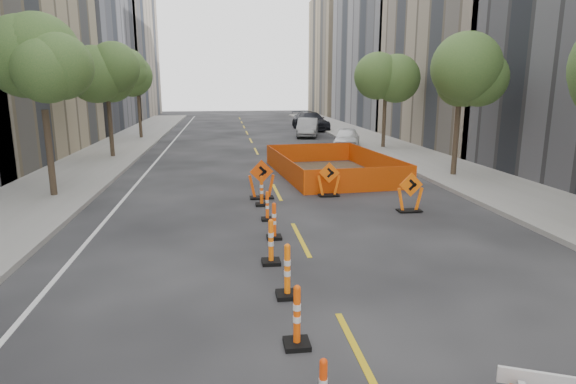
{
  "coord_description": "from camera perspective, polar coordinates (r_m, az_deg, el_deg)",
  "views": [
    {
      "loc": [
        -2.03,
        -8.57,
        4.2
      ],
      "look_at": [
        -0.2,
        5.1,
        1.1
      ],
      "focal_mm": 30.0,
      "sensor_mm": 36.0,
      "label": 1
    }
  ],
  "objects": [
    {
      "name": "ground_plane",
      "position": [
        9.76,
        5.27,
        -12.9
      ],
      "size": [
        140.0,
        140.0,
        0.0
      ],
      "primitive_type": "plane",
      "color": "black"
    },
    {
      "name": "chevron_sign_left",
      "position": [
        17.93,
        -3.16,
        1.52
      ],
      "size": [
        1.04,
        0.69,
        1.47
      ],
      "primitive_type": null,
      "rotation": [
        0.0,
        0.0,
        0.1
      ],
      "color": "#DA4509",
      "rests_on": "ground"
    },
    {
      "name": "bld_right_e",
      "position": [
        69.91,
        8.51,
        15.67
      ],
      "size": [
        12.0,
        14.0,
        16.0
      ],
      "primitive_type": "cube",
      "color": "tan",
      "rests_on": "ground"
    },
    {
      "name": "channelizer_3",
      "position": [
        9.72,
        -0.08,
        -9.3
      ],
      "size": [
        0.44,
        0.44,
        1.13
      ],
      "primitive_type": null,
      "color": "orange",
      "rests_on": "ground"
    },
    {
      "name": "parked_car_mid",
      "position": [
        39.52,
        2.32,
        7.65
      ],
      "size": [
        2.53,
        4.72,
        1.48
      ],
      "primitive_type": "imported",
      "rotation": [
        0.0,
        0.0,
        -0.22
      ],
      "color": "gray",
      "rests_on": "ground"
    },
    {
      "name": "safety_fence",
      "position": [
        22.86,
        5.11,
        3.31
      ],
      "size": [
        5.34,
        8.32,
        0.99
      ],
      "primitive_type": null,
      "rotation": [
        0.0,
        0.0,
        0.09
      ],
      "color": "#DF600B",
      "rests_on": "ground"
    },
    {
      "name": "bld_right_d",
      "position": [
        52.67,
        14.39,
        18.63
      ],
      "size": [
        12.0,
        18.0,
        20.0
      ],
      "primitive_type": "cube",
      "color": "gray",
      "rests_on": "ground"
    },
    {
      "name": "parked_car_near",
      "position": [
        32.12,
        6.96,
        6.33
      ],
      "size": [
        2.76,
        4.4,
        1.4
      ],
      "primitive_type": "imported",
      "rotation": [
        0.0,
        0.0,
        -0.29
      ],
      "color": "white",
      "rests_on": "ground"
    },
    {
      "name": "bld_left_d",
      "position": [
        50.14,
        -25.87,
        14.66
      ],
      "size": [
        12.0,
        16.0,
        14.0
      ],
      "primitive_type": "cube",
      "color": "#4C4C51",
      "rests_on": "ground"
    },
    {
      "name": "channelizer_5",
      "position": [
        13.29,
        -1.66,
        -3.43
      ],
      "size": [
        0.41,
        0.41,
        1.03
      ],
      "primitive_type": null,
      "color": "#F64A0A",
      "rests_on": "ground"
    },
    {
      "name": "bld_right_c",
      "position": [
        37.65,
        23.74,
        15.92
      ],
      "size": [
        12.0,
        16.0,
        14.0
      ],
      "primitive_type": "cube",
      "color": "gray",
      "rests_on": "ground"
    },
    {
      "name": "tree_l_d",
      "position": [
        39.09,
        -17.42,
        12.6
      ],
      "size": [
        2.8,
        2.8,
        5.95
      ],
      "color": "#382B1E",
      "rests_on": "ground"
    },
    {
      "name": "channelizer_2",
      "position": [
        8.03,
        1.07,
        -14.49
      ],
      "size": [
        0.42,
        0.42,
        1.08
      ],
      "primitive_type": null,
      "color": "#E44C09",
      "rests_on": "ground"
    },
    {
      "name": "sidewalk_left",
      "position": [
        22.11,
        -25.84,
        0.64
      ],
      "size": [
        4.0,
        90.0,
        0.15
      ],
      "primitive_type": "cube",
      "color": "gray",
      "rests_on": "ground"
    },
    {
      "name": "chevron_sign_center",
      "position": [
        18.35,
        4.87,
        1.5
      ],
      "size": [
        1.0,
        0.77,
        1.32
      ],
      "primitive_type": null,
      "rotation": [
        0.0,
        0.0,
        -0.31
      ],
      "color": "#EE5A0A",
      "rests_on": "ground"
    },
    {
      "name": "tree_r_c",
      "position": [
        32.3,
        11.53,
        13.01
      ],
      "size": [
        2.8,
        2.8,
        5.95
      ],
      "color": "#382B1E",
      "rests_on": "ground"
    },
    {
      "name": "tree_l_b",
      "position": [
        19.63,
        -27.22,
        12.27
      ],
      "size": [
        2.8,
        2.8,
        5.95
      ],
      "color": "#382B1E",
      "rests_on": "ground"
    },
    {
      "name": "chevron_sign_right",
      "position": [
        16.56,
        14.29,
        -0.03
      ],
      "size": [
        0.9,
        0.54,
        1.34
      ],
      "primitive_type": null,
      "rotation": [
        0.0,
        0.0,
        -0.01
      ],
      "color": "#F7610A",
      "rests_on": "ground"
    },
    {
      "name": "channelizer_7",
      "position": [
        16.91,
        -3.15,
        0.15
      ],
      "size": [
        0.43,
        0.43,
        1.08
      ],
      "primitive_type": null,
      "color": "#DB4E09",
      "rests_on": "ground"
    },
    {
      "name": "channelizer_6",
      "position": [
        15.11,
        -2.47,
        -1.64
      ],
      "size": [
        0.37,
        0.37,
        0.94
      ],
      "primitive_type": null,
      "color": "#FF530A",
      "rests_on": "ground"
    },
    {
      "name": "tree_r_b",
      "position": [
        23.06,
        19.78,
        12.76
      ],
      "size": [
        2.8,
        2.8,
        5.95
      ],
      "color": "#382B1E",
      "rests_on": "ground"
    },
    {
      "name": "channelizer_4",
      "position": [
        11.46,
        -2.03,
        -5.88
      ],
      "size": [
        0.44,
        0.44,
        1.11
      ],
      "primitive_type": null,
      "color": "#FF690A",
      "rests_on": "ground"
    },
    {
      "name": "sidewalk_right",
      "position": [
        23.7,
        20.27,
        1.86
      ],
      "size": [
        4.0,
        90.0,
        0.15
      ],
      "primitive_type": "cube",
      "color": "gray",
      "rests_on": "ground"
    },
    {
      "name": "bld_left_e",
      "position": [
        66.15,
        -21.63,
        16.87
      ],
      "size": [
        12.0,
        20.0,
        20.0
      ],
      "primitive_type": "cube",
      "color": "gray",
      "rests_on": "ground"
    },
    {
      "name": "tree_l_c",
      "position": [
        29.27,
        -20.7,
        12.53
      ],
      "size": [
        2.8,
        2.8,
        5.95
      ],
      "color": "#382B1E",
      "rests_on": "ground"
    },
    {
      "name": "parked_car_far",
      "position": [
        45.32,
        2.67,
        8.4
      ],
      "size": [
        3.16,
        6.0,
        1.66
      ],
      "primitive_type": "imported",
      "rotation": [
        0.0,
        0.0,
        0.15
      ],
      "color": "black",
      "rests_on": "ground"
    }
  ]
}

